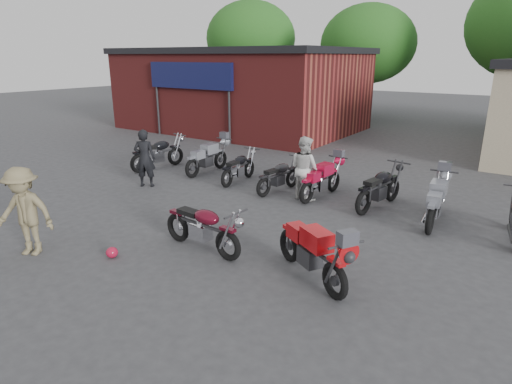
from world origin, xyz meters
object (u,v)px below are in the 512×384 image
Objects in this scene: person_light at (304,168)px; row_bike_3 at (279,174)px; helmet at (112,252)px; person_dark at (145,158)px; sportbike at (312,249)px; person_tan at (25,212)px; row_bike_6 at (437,199)px; row_bike_2 at (239,166)px; row_bike_0 at (158,152)px; vintage_motorcycle at (203,225)px; row_bike_5 at (380,186)px; row_bike_1 at (208,156)px; row_bike_4 at (322,178)px.

row_bike_3 is (-0.92, 0.19, -0.36)m from person_light.
helmet is 5.05m from person_dark.
person_dark reaches higher than sportbike.
person_tan is 9.10m from row_bike_6.
helmet is 0.13× the size of row_bike_2.
person_light is 0.83× the size of row_bike_0.
person_dark reaches higher than row_bike_2.
row_bike_5 reaches higher than vintage_motorcycle.
helmet is 0.13× the size of person_tan.
vintage_motorcycle is 6.28m from row_bike_1.
row_bike_1 reaches higher than row_bike_4.
row_bike_2 is at bearing 97.08° from row_bike_4.
person_tan reaches higher than row_bike_3.
row_bike_0 is 7.94m from row_bike_5.
person_dark is (-6.94, 2.32, 0.28)m from sportbike.
row_bike_4 is at bearing 73.57° from helmet.
person_dark reaches higher than vintage_motorcycle.
row_bike_6 is at bearing -93.12° from row_bike_5.
person_tan is at bearing -146.70° from row_bike_0.
vintage_motorcycle is 0.96× the size of row_bike_6.
person_dark is at bearing 130.30° from helmet.
row_bike_5 is (3.41, 5.96, 0.50)m from helmet.
row_bike_3 is at bearing -98.27° from row_bike_1.
row_bike_1 is (-2.70, 6.11, 0.49)m from helmet.
row_bike_0 is 1.91m from row_bike_1.
row_bike_0 is 1.17× the size of row_bike_2.
row_bike_4 is at bearing -92.99° from row_bike_1.
row_bike_5 is (2.93, 0.30, 0.08)m from row_bike_3.
row_bike_1 is 7.61m from row_bike_6.
row_bike_1 is 0.97× the size of row_bike_5.
person_tan reaches higher than vintage_motorcycle.
row_bike_5 is (4.93, 6.78, -0.30)m from person_tan.
helmet is at bearing -176.65° from row_bike_3.
row_bike_0 is 9.43m from row_bike_6.
row_bike_1 is at bearing 8.51° from person_light.
row_bike_0 is (-3.00, 6.38, -0.29)m from person_tan.
row_bike_5 reaches higher than row_bike_1.
person_dark is 0.99× the size of person_light.
row_bike_6 is (3.51, 0.14, -0.28)m from person_light.
vintage_motorcycle is 0.95× the size of row_bike_0.
sportbike is 4.49m from row_bike_5.
row_bike_0 is (-1.30, 1.76, -0.27)m from person_dark.
row_bike_2 is 2.87m from row_bike_4.
row_bike_0 is (-5.92, 0.09, -0.27)m from person_light.
row_bike_4 is 0.94× the size of row_bike_6.
person_tan is (-2.92, -6.29, 0.02)m from person_light.
person_tan is 7.47m from row_bike_4.
person_tan reaches higher than row_bike_2.
row_bike_6 is (3.58, 4.34, 0.02)m from vintage_motorcycle.
person_dark is at bearing 117.88° from row_bike_5.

